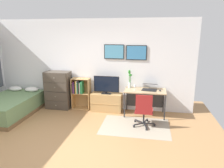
{
  "coord_description": "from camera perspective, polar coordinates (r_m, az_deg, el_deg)",
  "views": [
    {
      "loc": [
        1.77,
        -3.6,
        2.28
      ],
      "look_at": [
        0.83,
        1.5,
        1.01
      ],
      "focal_mm": 33.17,
      "sensor_mm": 36.0,
      "label": 1
    }
  ],
  "objects": [
    {
      "name": "ground_plane",
      "position": [
        4.61,
        -14.17,
        -16.27
      ],
      "size": [
        7.2,
        7.2,
        0.0
      ],
      "primitive_type": "plane",
      "color": "#A87A4C"
    },
    {
      "name": "wall_back_with_posters",
      "position": [
        6.35,
        -5.72,
        5.35
      ],
      "size": [
        6.12,
        0.09,
        2.7
      ],
      "color": "white",
      "rests_on": "ground_plane"
    },
    {
      "name": "area_rug",
      "position": [
        5.34,
        6.38,
        -11.51
      ],
      "size": [
        1.7,
        1.2,
        0.01
      ],
      "primitive_type": "cube",
      "color": "#9E937F",
      "rests_on": "ground_plane"
    },
    {
      "name": "bed",
      "position": [
        6.63,
        -26.3,
        -5.41
      ],
      "size": [
        1.31,
        2.01,
        0.64
      ],
      "rotation": [
        0.0,
        0.0,
        0.02
      ],
      "color": "brown",
      "rests_on": "ground_plane"
    },
    {
      "name": "dresser",
      "position": [
        6.6,
        -14.6,
        -1.61
      ],
      "size": [
        0.76,
        0.46,
        1.15
      ],
      "color": "#4C4238",
      "rests_on": "ground_plane"
    },
    {
      "name": "bookshelf",
      "position": [
        6.41,
        -8.81,
        -1.79
      ],
      "size": [
        0.56,
        0.3,
        0.96
      ],
      "color": "tan",
      "rests_on": "ground_plane"
    },
    {
      "name": "tv_stand",
      "position": [
        6.23,
        -1.48,
        -5.02
      ],
      "size": [
        0.91,
        0.41,
        0.54
      ],
      "color": "tan",
      "rests_on": "ground_plane"
    },
    {
      "name": "television",
      "position": [
        6.06,
        -1.56,
        -0.31
      ],
      "size": [
        0.75,
        0.16,
        0.53
      ],
      "color": "black",
      "rests_on": "tv_stand"
    },
    {
      "name": "desk",
      "position": [
        5.97,
        9.1,
        -2.63
      ],
      "size": [
        1.14,
        0.65,
        0.74
      ],
      "color": "tan",
      "rests_on": "ground_plane"
    },
    {
      "name": "office_chair",
      "position": [
        5.17,
        8.78,
        -7.01
      ],
      "size": [
        0.56,
        0.58,
        0.86
      ],
      "rotation": [
        0.0,
        0.0,
        -0.01
      ],
      "color": "#232326",
      "rests_on": "ground_plane"
    },
    {
      "name": "laptop",
      "position": [
        5.91,
        10.35,
        -0.85
      ],
      "size": [
        0.46,
        0.49,
        0.17
      ],
      "rotation": [
        0.0,
        0.0,
        -0.15
      ],
      "color": "black",
      "rests_on": "desk"
    },
    {
      "name": "computer_mouse",
      "position": [
        5.81,
        13.1,
        -1.76
      ],
      "size": [
        0.06,
        0.1,
        0.03
      ],
      "primitive_type": "ellipsoid",
      "color": "#262628",
      "rests_on": "desk"
    },
    {
      "name": "bamboo_vase",
      "position": [
        6.0,
        4.91,
        1.47
      ],
      "size": [
        0.11,
        0.1,
        0.52
      ],
      "color": "silver",
      "rests_on": "desk"
    },
    {
      "name": "wine_glass",
      "position": [
        5.76,
        6.33,
        -0.42
      ],
      "size": [
        0.07,
        0.07,
        0.18
      ],
      "color": "silver",
      "rests_on": "desk"
    }
  ]
}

